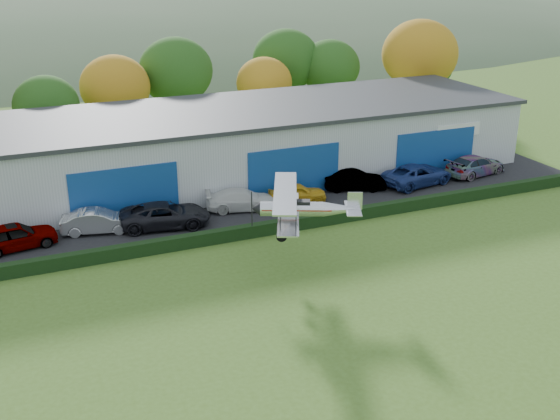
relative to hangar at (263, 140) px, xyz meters
name	(u,v)px	position (x,y,z in m)	size (l,w,h in m)	color
ground	(401,377)	(-5.00, -27.98, -2.66)	(300.00, 300.00, 0.00)	#476720
apron	(274,203)	(-2.00, -6.98, -2.63)	(48.00, 9.00, 0.05)	black
hedge	(303,222)	(-2.00, -11.78, -2.26)	(46.00, 0.60, 0.80)	black
hangar	(263,140)	(0.00, 0.00, 0.00)	(40.60, 12.60, 5.30)	#B2B7BC
tree_belt	(168,79)	(-4.15, 12.64, 2.95)	(75.70, 13.22, 10.12)	#3D2614
distant_hills	(37,90)	(-9.38, 112.02, -15.70)	(430.00, 196.00, 56.00)	#4C6642
car_0	(15,236)	(-18.96, -8.07, -1.79)	(1.93, 4.80, 1.64)	gray
car_1	(98,221)	(-14.06, -7.43, -1.86)	(1.57, 4.50, 1.48)	silver
car_2	(165,215)	(-9.96, -8.17, -1.82)	(2.62, 5.67, 1.58)	black
car_3	(242,200)	(-4.41, -7.25, -1.90)	(1.99, 4.90, 1.42)	silver
car_4	(297,193)	(-0.43, -7.50, -1.91)	(1.63, 4.06, 1.38)	gold
car_5	(355,180)	(4.55, -6.72, -1.87)	(1.56, 4.48, 1.48)	gray
car_6	(417,175)	(9.43, -7.54, -1.82)	(2.60, 5.64, 1.57)	navy
car_7	(475,165)	(14.94, -7.31, -1.83)	(2.17, 5.33, 1.55)	gray
biplane	(301,208)	(-4.51, -16.92, 0.95)	(6.12, 6.68, 2.56)	silver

